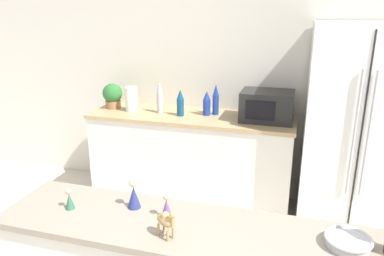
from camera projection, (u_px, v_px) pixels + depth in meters
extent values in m
cube|color=silver|center=(252.00, 77.00, 3.75)|extent=(8.00, 0.06, 2.55)
cube|color=silver|center=(191.00, 160.00, 3.85)|extent=(2.00, 0.60, 0.89)
cube|color=tan|center=(191.00, 117.00, 3.71)|extent=(2.03, 0.63, 0.03)
cube|color=white|center=(354.00, 132.00, 3.23)|extent=(0.83, 0.72, 1.83)
cube|color=black|center=(359.00, 146.00, 2.90)|extent=(0.01, 0.01, 1.75)
cylinder|color=#B2B5BA|center=(354.00, 135.00, 2.87)|extent=(0.02, 0.02, 1.01)
cylinder|color=#B2B5BA|center=(368.00, 136.00, 2.84)|extent=(0.02, 0.02, 1.01)
cube|color=gray|center=(209.00, 233.00, 1.80)|extent=(2.16, 0.48, 0.03)
cylinder|color=#9E6B47|center=(113.00, 104.00, 3.95)|extent=(0.16, 0.16, 0.08)
sphere|color=#2D7033|center=(112.00, 93.00, 3.91)|extent=(0.21, 0.21, 0.21)
cylinder|color=white|center=(131.00, 99.00, 3.81)|extent=(0.12, 0.12, 0.25)
cube|color=black|center=(267.00, 106.00, 3.48)|extent=(0.48, 0.36, 0.28)
cube|color=black|center=(260.00, 111.00, 3.33)|extent=(0.26, 0.01, 0.17)
cylinder|color=navy|center=(180.00, 107.00, 3.65)|extent=(0.07, 0.07, 0.17)
cone|color=navy|center=(180.00, 94.00, 3.61)|extent=(0.07, 0.07, 0.09)
cylinder|color=gold|center=(180.00, 89.00, 3.60)|extent=(0.03, 0.03, 0.01)
cylinder|color=navy|center=(207.00, 107.00, 3.67)|extent=(0.08, 0.08, 0.16)
cone|color=navy|center=(207.00, 95.00, 3.64)|extent=(0.07, 0.07, 0.09)
cylinder|color=gold|center=(207.00, 91.00, 3.62)|extent=(0.03, 0.03, 0.01)
cylinder|color=#B2B7BC|center=(160.00, 103.00, 3.75)|extent=(0.06, 0.06, 0.20)
cone|color=#B2B7BC|center=(159.00, 87.00, 3.70)|extent=(0.06, 0.06, 0.11)
cylinder|color=gold|center=(159.00, 81.00, 3.68)|extent=(0.02, 0.02, 0.01)
cylinder|color=navy|center=(216.00, 105.00, 3.69)|extent=(0.06, 0.06, 0.20)
cone|color=navy|center=(216.00, 90.00, 3.64)|extent=(0.06, 0.06, 0.11)
cylinder|color=gold|center=(216.00, 84.00, 3.62)|extent=(0.02, 0.02, 0.01)
cylinder|color=#B7BABF|center=(348.00, 242.00, 1.66)|extent=(0.19, 0.19, 0.04)
torus|color=#B7BABF|center=(348.00, 239.00, 1.66)|extent=(0.21, 0.21, 0.02)
ellipsoid|color=tan|center=(165.00, 220.00, 1.71)|extent=(0.12, 0.10, 0.05)
sphere|color=tan|center=(165.00, 216.00, 1.71)|extent=(0.04, 0.04, 0.04)
cylinder|color=tan|center=(173.00, 220.00, 1.67)|extent=(0.02, 0.02, 0.05)
sphere|color=tan|center=(173.00, 215.00, 1.66)|extent=(0.03, 0.03, 0.03)
cylinder|color=tan|center=(173.00, 233.00, 1.72)|extent=(0.01, 0.01, 0.06)
cylinder|color=tan|center=(168.00, 236.00, 1.70)|extent=(0.01, 0.01, 0.06)
cylinder|color=tan|center=(164.00, 227.00, 1.76)|extent=(0.01, 0.01, 0.06)
cylinder|color=tan|center=(159.00, 229.00, 1.74)|extent=(0.01, 0.01, 0.06)
cone|color=#6B4784|center=(167.00, 209.00, 1.88)|extent=(0.06, 0.06, 0.10)
sphere|color=beige|center=(166.00, 197.00, 1.86)|extent=(0.04, 0.04, 0.04)
cone|color=#33664C|center=(70.00, 201.00, 1.97)|extent=(0.05, 0.05, 0.09)
sphere|color=beige|center=(69.00, 191.00, 1.95)|extent=(0.03, 0.03, 0.03)
cone|color=navy|center=(134.00, 197.00, 1.97)|extent=(0.07, 0.07, 0.12)
sphere|color=beige|center=(133.00, 183.00, 1.95)|extent=(0.05, 0.05, 0.05)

